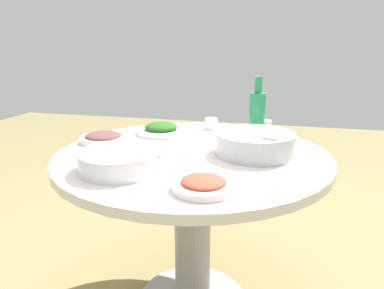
% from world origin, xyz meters
% --- Properties ---
extents(round_dining_table, '(1.12, 1.12, 0.76)m').
position_xyz_m(round_dining_table, '(0.00, 0.00, 0.56)').
color(round_dining_table, '#99999E').
rests_on(round_dining_table, ground).
extents(rice_bowl, '(0.32, 0.32, 0.10)m').
position_xyz_m(rice_bowl, '(0.02, -0.25, 0.80)').
color(rice_bowl, '#B2B5BA').
rests_on(rice_bowl, round_dining_table).
extents(soup_bowl, '(0.28, 0.31, 0.07)m').
position_xyz_m(soup_bowl, '(-0.28, 0.20, 0.79)').
color(soup_bowl, white).
rests_on(soup_bowl, round_dining_table).
extents(dish_eggplant, '(0.21, 0.21, 0.05)m').
position_xyz_m(dish_eggplant, '(0.05, 0.43, 0.78)').
color(dish_eggplant, silver).
rests_on(dish_eggplant, round_dining_table).
extents(dish_greens, '(0.24, 0.24, 0.06)m').
position_xyz_m(dish_greens, '(0.25, 0.22, 0.78)').
color(dish_greens, silver).
rests_on(dish_greens, round_dining_table).
extents(dish_stirfry, '(0.20, 0.20, 0.04)m').
position_xyz_m(dish_stirfry, '(-0.37, -0.13, 0.78)').
color(dish_stirfry, silver).
rests_on(dish_stirfry, round_dining_table).
extents(green_bottle, '(0.08, 0.08, 0.29)m').
position_xyz_m(green_bottle, '(0.29, -0.24, 0.87)').
color(green_bottle, '#258D54').
rests_on(green_bottle, round_dining_table).
extents(tea_cup_near, '(0.06, 0.06, 0.06)m').
position_xyz_m(tea_cup_near, '(0.41, -0.28, 0.79)').
color(tea_cup_near, beige).
rests_on(tea_cup_near, round_dining_table).
extents(tea_cup_far, '(0.06, 0.06, 0.06)m').
position_xyz_m(tea_cup_far, '(0.41, 0.00, 0.79)').
color(tea_cup_far, white).
rests_on(tea_cup_far, round_dining_table).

